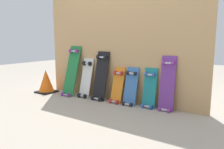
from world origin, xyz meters
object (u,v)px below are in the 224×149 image
at_px(skateboard_black, 100,78).
at_px(traffic_cone, 46,81).
at_px(skateboard_orange, 117,88).
at_px(skateboard_green, 71,73).
at_px(skateboard_teal, 149,91).
at_px(skateboard_blue, 130,89).
at_px(skateboard_white, 86,80).
at_px(skateboard_purple, 167,86).

relative_size(skateboard_black, traffic_cone, 2.01).
bearing_deg(skateboard_orange, traffic_cone, -173.16).
bearing_deg(skateboard_green, skateboard_teal, 3.26).
height_order(skateboard_orange, skateboard_blue, skateboard_blue).
height_order(skateboard_black, skateboard_blue, skateboard_black).
xyz_separation_m(skateboard_orange, traffic_cone, (-1.35, -0.16, -0.03)).
xyz_separation_m(skateboard_black, skateboard_blue, (0.51, 0.01, -0.11)).
xyz_separation_m(skateboard_green, skateboard_white, (0.28, 0.04, -0.09)).
xyz_separation_m(skateboard_white, skateboard_black, (0.29, -0.00, 0.06)).
distance_m(skateboard_green, skateboard_teal, 1.36).
bearing_deg(skateboard_black, traffic_cone, -171.48).
xyz_separation_m(skateboard_black, skateboard_purple, (1.03, 0.04, -0.02)).
height_order(skateboard_green, skateboard_purple, skateboard_green).
bearing_deg(skateboard_green, skateboard_orange, 2.87).
xyz_separation_m(skateboard_orange, skateboard_purple, (0.73, 0.04, 0.10)).
distance_m(skateboard_green, skateboard_white, 0.30).
bearing_deg(skateboard_purple, skateboard_white, -178.15).
height_order(skateboard_orange, skateboard_teal, skateboard_teal).
bearing_deg(traffic_cone, skateboard_teal, 6.07).
distance_m(skateboard_orange, skateboard_teal, 0.49).
relative_size(skateboard_orange, traffic_cone, 1.46).
bearing_deg(skateboard_orange, skateboard_teal, 3.94).
height_order(skateboard_blue, skateboard_purple, skateboard_purple).
bearing_deg(skateboard_white, skateboard_orange, 0.37).
xyz_separation_m(skateboard_teal, skateboard_purple, (0.24, 0.00, 0.08)).
relative_size(skateboard_teal, traffic_cone, 1.52).
height_order(skateboard_teal, skateboard_purple, skateboard_purple).
bearing_deg(skateboard_green, skateboard_black, 3.95).
bearing_deg(skateboard_purple, skateboard_blue, -176.89).
distance_m(skateboard_teal, traffic_cone, 1.85).
bearing_deg(traffic_cone, skateboard_black, 8.52).
distance_m(skateboard_blue, skateboard_teal, 0.28).
xyz_separation_m(skateboard_green, skateboard_black, (0.57, 0.04, -0.03)).
relative_size(skateboard_blue, skateboard_teal, 0.99).
distance_m(skateboard_white, skateboard_orange, 0.59).
relative_size(skateboard_blue, traffic_cone, 1.51).
xyz_separation_m(skateboard_orange, skateboard_blue, (0.21, 0.01, 0.00)).
bearing_deg(traffic_cone, skateboard_orange, 6.84).
bearing_deg(skateboard_teal, skateboard_green, -176.74).
bearing_deg(skateboard_orange, skateboard_black, -179.19).
distance_m(skateboard_green, skateboard_orange, 0.88).
relative_size(skateboard_orange, skateboard_purple, 0.74).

